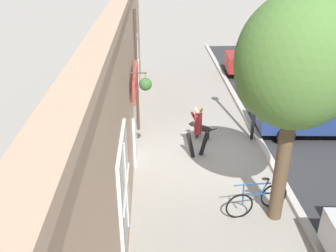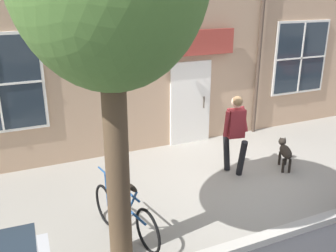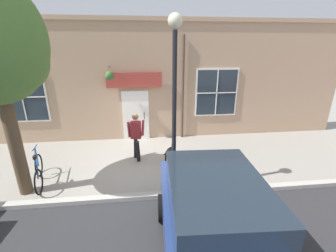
% 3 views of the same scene
% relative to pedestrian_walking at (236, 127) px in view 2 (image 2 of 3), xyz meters
% --- Properties ---
extents(ground_plane, '(90.00, 90.00, 0.00)m').
position_rel_pedestrian_walking_xyz_m(ground_plane, '(0.22, -0.01, -1.03)').
color(ground_plane, gray).
extents(storefront_facade, '(0.95, 18.00, 4.87)m').
position_rel_pedestrian_walking_xyz_m(storefront_facade, '(-2.12, -0.02, 1.41)').
color(storefront_facade, tan).
rests_on(storefront_facade, ground_plane).
extents(pedestrian_walking, '(0.76, 0.60, 1.71)m').
position_rel_pedestrian_walking_xyz_m(pedestrian_walking, '(0.00, 0.00, 0.00)').
color(pedestrian_walking, black).
rests_on(pedestrian_walking, ground_plane).
extents(dog_on_leash, '(0.96, 0.57, 0.60)m').
position_rel_pedestrian_walking_xyz_m(dog_on_leash, '(0.26, 1.16, -0.64)').
color(dog_on_leash, black).
rests_on(dog_on_leash, ground_plane).
extents(leaning_bicycle, '(1.67, 0.54, 1.01)m').
position_rel_pedestrian_walking_xyz_m(leaning_bicycle, '(1.16, -2.82, -0.65)').
color(leaning_bicycle, black).
rests_on(leaning_bicycle, ground_plane).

